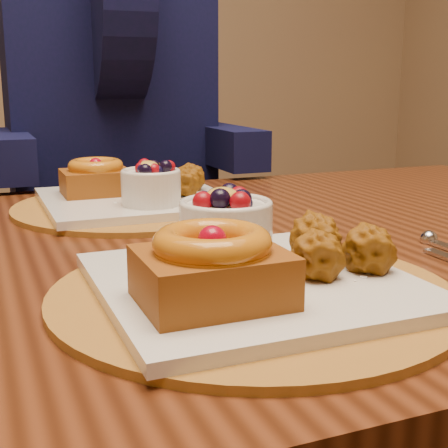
# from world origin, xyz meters

# --- Properties ---
(dining_table) EXTENTS (1.60, 0.90, 0.76)m
(dining_table) POSITION_xyz_m (-0.02, 0.03, 0.68)
(dining_table) COLOR #331609
(dining_table) RESTS_ON ground
(place_setting_near) EXTENTS (0.38, 0.38, 0.09)m
(place_setting_near) POSITION_xyz_m (-0.02, -0.18, 0.78)
(place_setting_near) COLOR brown
(place_setting_near) RESTS_ON dining_table
(place_setting_far) EXTENTS (0.38, 0.38, 0.08)m
(place_setting_far) POSITION_xyz_m (-0.02, 0.25, 0.78)
(place_setting_far) COLOR brown
(place_setting_far) RESTS_ON dining_table
(chair_far) EXTENTS (0.51, 0.51, 0.81)m
(chair_far) POSITION_xyz_m (0.11, 0.84, 0.45)
(chair_far) COLOR black
(chair_far) RESTS_ON ground
(diner) EXTENTS (0.54, 0.51, 0.88)m
(diner) POSITION_xyz_m (0.04, 0.72, 0.94)
(diner) COLOR black
(diner) RESTS_ON ground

